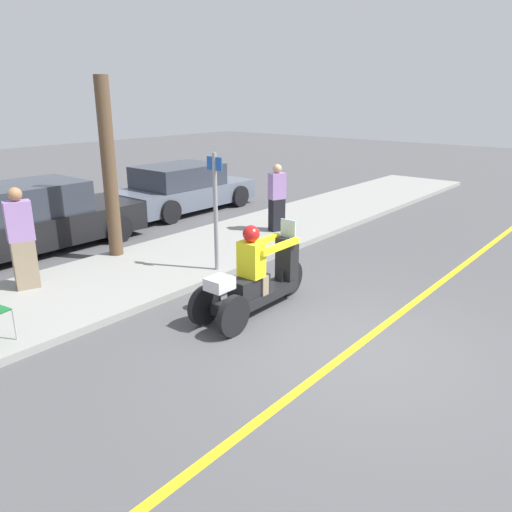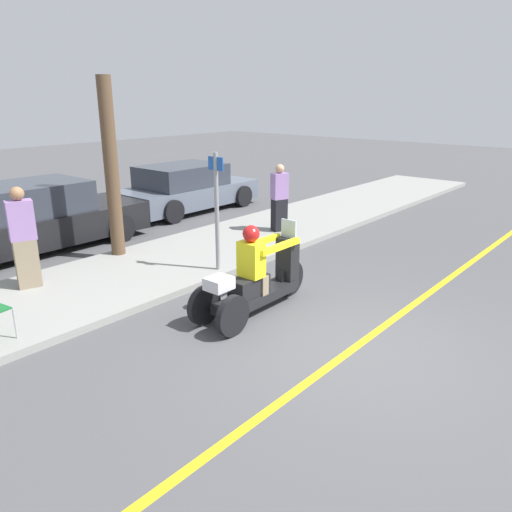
% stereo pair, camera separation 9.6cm
% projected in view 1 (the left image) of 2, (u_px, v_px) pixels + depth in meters
% --- Properties ---
extents(ground_plane, '(60.00, 60.00, 0.00)m').
position_uv_depth(ground_plane, '(354.00, 348.00, 6.80)').
color(ground_plane, '#4C4C4F').
extents(lane_stripe, '(24.00, 0.12, 0.01)m').
position_uv_depth(lane_stripe, '(357.00, 346.00, 6.86)').
color(lane_stripe, gold).
rests_on(lane_stripe, ground).
extents(sidewalk_strip, '(28.00, 2.80, 0.12)m').
position_uv_depth(sidewalk_strip, '(141.00, 271.00, 9.57)').
color(sidewalk_strip, gray).
rests_on(sidewalk_strip, ground).
extents(motorcycle_trike, '(2.37, 0.68, 1.44)m').
position_uv_depth(motorcycle_trike, '(256.00, 281.00, 7.80)').
color(motorcycle_trike, black).
rests_on(motorcycle_trike, ground).
extents(spectator_end_of_line, '(0.47, 0.36, 1.74)m').
position_uv_depth(spectator_end_of_line, '(22.00, 241.00, 8.36)').
color(spectator_end_of_line, gray).
rests_on(spectator_end_of_line, sidewalk_strip).
extents(spectator_near_curb, '(0.44, 0.34, 1.61)m').
position_uv_depth(spectator_near_curb, '(277.00, 199.00, 11.99)').
color(spectator_near_curb, black).
rests_on(spectator_near_curb, sidewalk_strip).
extents(parked_car_lot_left, '(4.30, 2.08, 1.36)m').
position_uv_depth(parked_car_lot_left, '(183.00, 189.00, 14.70)').
color(parked_car_lot_left, slate).
rests_on(parked_car_lot_left, ground).
extents(parked_car_lot_far, '(4.83, 2.07, 1.49)m').
position_uv_depth(parked_car_lot_far, '(28.00, 219.00, 10.85)').
color(parked_car_lot_far, black).
rests_on(parked_car_lot_far, ground).
extents(tree_trunk, '(0.28, 0.28, 3.54)m').
position_uv_depth(tree_trunk, '(109.00, 169.00, 9.88)').
color(tree_trunk, brown).
rests_on(tree_trunk, sidewalk_strip).
extents(street_sign, '(0.08, 0.36, 2.20)m').
position_uv_depth(street_sign, '(216.00, 208.00, 9.14)').
color(street_sign, gray).
rests_on(street_sign, sidewalk_strip).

